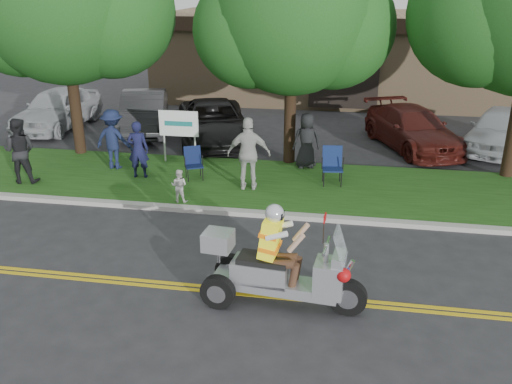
% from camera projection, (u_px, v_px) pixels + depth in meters
% --- Properties ---
extents(ground, '(120.00, 120.00, 0.00)m').
position_uv_depth(ground, '(223.00, 277.00, 10.77)').
color(ground, '#28282B').
rests_on(ground, ground).
extents(centerline_near, '(60.00, 0.10, 0.01)m').
position_uv_depth(centerline_near, '(216.00, 292.00, 10.24)').
color(centerline_near, gold).
rests_on(centerline_near, ground).
extents(centerline_far, '(60.00, 0.10, 0.01)m').
position_uv_depth(centerline_far, '(218.00, 287.00, 10.38)').
color(centerline_far, gold).
rests_on(centerline_far, ground).
extents(curb, '(60.00, 0.25, 0.12)m').
position_uv_depth(curb, '(250.00, 213.00, 13.55)').
color(curb, '#A8A89E').
rests_on(curb, ground).
extents(grass_verge, '(60.00, 4.00, 0.10)m').
position_uv_depth(grass_verge, '(264.00, 184.00, 15.52)').
color(grass_verge, '#1A4312').
rests_on(grass_verge, ground).
extents(commercial_building, '(18.00, 8.20, 4.00)m').
position_uv_depth(commercial_building, '(346.00, 54.00, 27.12)').
color(commercial_building, '#9E7F5B').
rests_on(commercial_building, ground).
extents(tree_left, '(6.62, 5.40, 7.78)m').
position_uv_depth(tree_left, '(65.00, 3.00, 16.46)').
color(tree_left, '#332114').
rests_on(tree_left, ground).
extents(tree_mid, '(5.88, 4.80, 7.05)m').
position_uv_depth(tree_mid, '(294.00, 19.00, 15.69)').
color(tree_mid, '#332114').
rests_on(tree_mid, ground).
extents(business_sign, '(1.25, 0.06, 1.75)m').
position_uv_depth(business_sign, '(179.00, 126.00, 16.82)').
color(business_sign, silver).
rests_on(business_sign, ground).
extents(trike_scooter, '(2.98, 1.04, 1.95)m').
position_uv_depth(trike_scooter, '(276.00, 270.00, 9.65)').
color(trike_scooter, black).
rests_on(trike_scooter, ground).
extents(lawn_chair_a, '(0.62, 0.64, 1.06)m').
position_uv_depth(lawn_chair_a, '(332.00, 163.00, 15.24)').
color(lawn_chair_a, black).
rests_on(lawn_chair_a, grass_verge).
extents(lawn_chair_b, '(0.66, 0.67, 0.93)m').
position_uv_depth(lawn_chair_b, '(193.00, 161.00, 15.64)').
color(lawn_chair_b, black).
rests_on(lawn_chair_b, grass_verge).
extents(spectator_adult_left, '(0.66, 0.48, 1.67)m').
position_uv_depth(spectator_adult_left, '(138.00, 149.00, 15.61)').
color(spectator_adult_left, '#141639').
rests_on(spectator_adult_left, grass_verge).
extents(spectator_adult_mid, '(1.00, 0.84, 1.86)m').
position_uv_depth(spectator_adult_mid, '(20.00, 151.00, 15.20)').
color(spectator_adult_mid, black).
rests_on(spectator_adult_mid, grass_verge).
extents(spectator_adult_right, '(1.22, 0.61, 2.01)m').
position_uv_depth(spectator_adult_right, '(249.00, 154.00, 14.66)').
color(spectator_adult_right, '#B9BAB3').
rests_on(spectator_adult_right, grass_verge).
extents(spectator_chair_a, '(1.25, 0.81, 1.82)m').
position_uv_depth(spectator_chair_a, '(113.00, 139.00, 16.35)').
color(spectator_chair_a, '#161E3F').
rests_on(spectator_chair_a, grass_verge).
extents(spectator_chair_b, '(0.93, 0.72, 1.70)m').
position_uv_depth(spectator_chair_b, '(307.00, 141.00, 16.42)').
color(spectator_chair_b, black).
rests_on(spectator_chair_b, grass_verge).
extents(child_right, '(0.44, 0.35, 0.88)m').
position_uv_depth(child_right, '(179.00, 186.00, 14.00)').
color(child_right, silver).
rests_on(child_right, grass_verge).
extents(parked_car_far_left, '(1.98, 4.72, 1.60)m').
position_uv_depth(parked_car_far_left, '(57.00, 108.00, 21.25)').
color(parked_car_far_left, '#A9ACB1').
rests_on(parked_car_far_left, ground).
extents(parked_car_left, '(2.85, 4.92, 1.53)m').
position_uv_depth(parked_car_left, '(144.00, 112.00, 20.74)').
color(parked_car_left, '#29292B').
rests_on(parked_car_left, ground).
extents(parked_car_mid, '(3.92, 5.67, 1.44)m').
position_uv_depth(parked_car_mid, '(214.00, 122.00, 19.53)').
color(parked_car_mid, black).
rests_on(parked_car_mid, ground).
extents(parked_car_right, '(3.65, 5.18, 1.39)m').
position_uv_depth(parked_car_right, '(412.00, 129.00, 18.76)').
color(parked_car_right, '#491511').
rests_on(parked_car_right, ground).
extents(parked_car_far_right, '(3.40, 4.66, 1.47)m').
position_uv_depth(parked_car_far_right, '(500.00, 130.00, 18.47)').
color(parked_car_far_right, silver).
rests_on(parked_car_far_right, ground).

